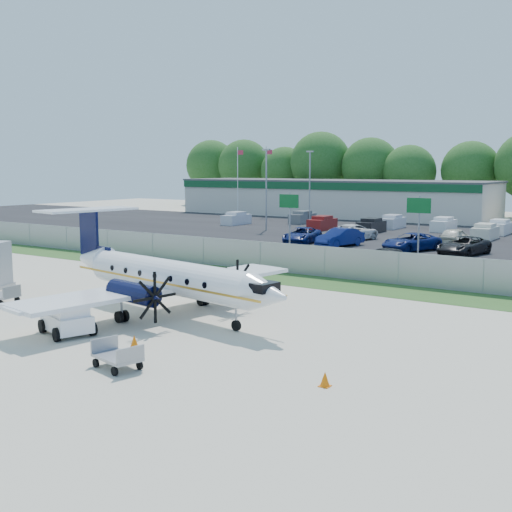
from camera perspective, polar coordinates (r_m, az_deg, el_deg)
The scene contains 28 objects.
ground at distance 30.36m, azimuth -6.33°, elevation -5.60°, with size 170.00×170.00×0.00m, color beige.
grass_verge at distance 40.09m, azimuth 4.77°, elevation -2.27°, with size 170.00×4.00×0.02m, color #2D561E.
access_road at distance 46.25m, azimuth 8.99°, elevation -0.97°, with size 170.00×8.00×0.02m, color black.
parking_lot at distance 65.77m, azimuth 16.70°, elevation 1.41°, with size 170.00×32.00×0.02m, color black.
perimeter_fence at distance 41.66m, azimuth 6.12°, elevation -0.51°, with size 120.00×0.06×1.99m.
building_west at distance 94.97m, azimuth 6.77°, elevation 5.17°, with size 46.40×12.40×5.24m.
sign_left at distance 53.02m, azimuth 2.97°, elevation 4.16°, with size 1.80×0.26×5.00m.
sign_mid at distance 48.33m, azimuth 14.27°, elevation 3.56°, with size 1.80×0.26×5.00m.
flagpole_west at distance 95.08m, azimuth -1.61°, elevation 7.04°, with size 1.06×0.12×10.00m.
flagpole_east at distance 92.28m, azimuth 0.95°, elevation 7.02°, with size 1.06×0.12×10.00m.
light_pole_nw at distance 72.08m, azimuth 0.92°, elevation 6.44°, with size 0.90×0.35×9.09m.
light_pole_sw at distance 80.66m, azimuth 4.80°, elevation 6.57°, with size 0.90×0.35×9.09m.
aircraft at distance 31.24m, azimuth -8.06°, elevation -1.77°, with size 15.75×15.45×4.81m.
pushback_tug at distance 28.43m, azimuth -16.38°, elevation -5.49°, with size 2.81×2.43×1.33m.
baggage_cart_near at distance 36.08m, azimuth -21.81°, elevation -3.21°, with size 2.00×1.30×1.00m.
baggage_cart_far at distance 23.41m, azimuth -12.23°, elevation -8.71°, with size 2.02×1.48×0.96m.
cone_nose at distance 21.29m, azimuth 6.15°, elevation -10.85°, with size 0.36×0.36×0.51m.
cone_port_wing at distance 25.68m, azimuth -10.76°, elevation -7.57°, with size 0.41×0.41×0.58m.
cone_starboard_wing at distance 42.84m, azimuth 6.32°, elevation -1.31°, with size 0.36×0.36×0.51m.
road_car_west at distance 54.46m, azimuth -7.18°, elevation 0.38°, with size 1.57×3.89×1.33m, color navy.
road_car_mid at distance 46.88m, azimuth 11.37°, elevation -0.92°, with size 1.72×4.27×1.45m, color black.
parked_car_a at distance 60.27m, azimuth 4.10°, elevation 1.15°, with size 2.46×5.33×1.48m, color navy.
parked_car_b at distance 58.06m, azimuth 7.47°, elevation 0.84°, with size 1.74×4.98×1.64m, color navy.
parked_car_c at distance 56.08m, azimuth 13.60°, elevation 0.44°, with size 2.54×5.51×1.53m, color navy.
parked_car_d at distance 54.54m, azimuth 17.93°, elevation 0.07°, with size 2.54×5.50×1.53m, color black.
parked_car_f at distance 63.38m, azimuth 8.68°, elevation 1.41°, with size 2.60×5.63×1.57m, color silver.
parked_car_g at distance 60.61m, azimuth 17.20°, elevation 0.85°, with size 1.95×4.86×1.66m, color beige.
far_parking_rows at distance 70.54m, azimuth 17.90°, elevation 1.77°, with size 56.00×10.00×1.60m, color gray, non-canonical shape.
Camera 1 is at (19.07, -22.54, 7.06)m, focal length 45.00 mm.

